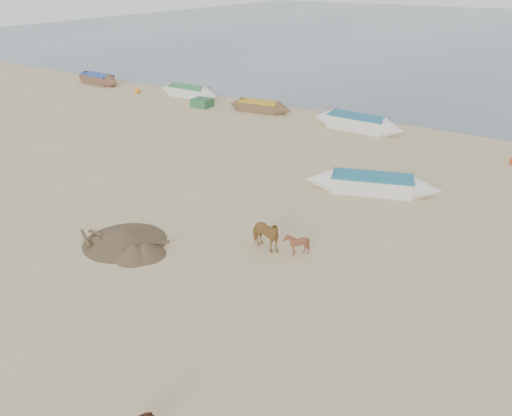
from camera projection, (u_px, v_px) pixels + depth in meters
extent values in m
plane|color=tan|center=(192.00, 277.00, 16.91)|extent=(140.00, 140.00, 0.00)
imported|color=olive|center=(265.00, 235.00, 18.32)|extent=(1.59, 0.95, 1.26)
imported|color=brown|center=(296.00, 244.00, 18.10)|extent=(0.83, 0.75, 0.87)
cone|color=brown|center=(125.00, 236.00, 18.99)|extent=(3.92, 3.92, 0.48)
cube|color=#2B6037|center=(202.00, 103.00, 37.65)|extent=(1.40, 1.20, 0.60)
cube|color=gray|center=(327.00, 111.00, 35.45)|extent=(1.20, 1.10, 0.56)
sphere|color=orange|center=(137.00, 90.00, 41.75)|extent=(0.48, 0.48, 0.48)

